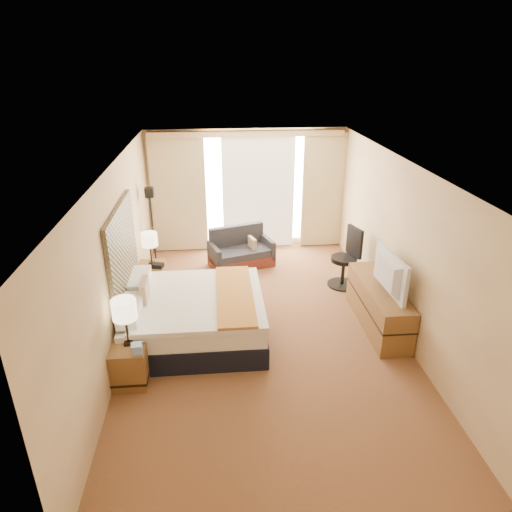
{
  "coord_description": "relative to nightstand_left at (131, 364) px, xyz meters",
  "views": [
    {
      "loc": [
        -0.68,
        -6.07,
        4.0
      ],
      "look_at": [
        -0.08,
        0.4,
        1.11
      ],
      "focal_mm": 32.0,
      "sensor_mm": 36.0,
      "label": 1
    }
  ],
  "objects": [
    {
      "name": "floor",
      "position": [
        1.87,
        1.05,
        -0.28
      ],
      "size": [
        4.2,
        7.0,
        0.02
      ],
      "primitive_type": "cube",
      "color": "#5E291A",
      "rests_on": "ground"
    },
    {
      "name": "ceiling",
      "position": [
        1.87,
        1.05,
        2.33
      ],
      "size": [
        4.2,
        7.0,
        0.02
      ],
      "primitive_type": "cube",
      "color": "white",
      "rests_on": "wall_back"
    },
    {
      "name": "wall_back",
      "position": [
        1.87,
        4.55,
        1.02
      ],
      "size": [
        4.2,
        0.02,
        2.6
      ],
      "primitive_type": "cube",
      "color": "beige",
      "rests_on": "ground"
    },
    {
      "name": "wall_front",
      "position": [
        1.87,
        -2.45,
        1.02
      ],
      "size": [
        4.2,
        0.02,
        2.6
      ],
      "primitive_type": "cube",
      "color": "beige",
      "rests_on": "ground"
    },
    {
      "name": "wall_left",
      "position": [
        -0.23,
        1.05,
        1.02
      ],
      "size": [
        0.02,
        7.0,
        2.6
      ],
      "primitive_type": "cube",
      "color": "beige",
      "rests_on": "ground"
    },
    {
      "name": "wall_right",
      "position": [
        3.97,
        1.05,
        1.02
      ],
      "size": [
        0.02,
        7.0,
        2.6
      ],
      "primitive_type": "cube",
      "color": "beige",
      "rests_on": "ground"
    },
    {
      "name": "headboard",
      "position": [
        -0.19,
        1.25,
        1.01
      ],
      "size": [
        0.06,
        1.85,
        1.5
      ],
      "primitive_type": "cube",
      "color": "black",
      "rests_on": "wall_left"
    },
    {
      "name": "nightstand_left",
      "position": [
        0.0,
        0.0,
        0.0
      ],
      "size": [
        0.45,
        0.52,
        0.55
      ],
      "primitive_type": "cube",
      "color": "brown",
      "rests_on": "floor"
    },
    {
      "name": "nightstand_right",
      "position": [
        0.0,
        2.5,
        0.0
      ],
      "size": [
        0.45,
        0.52,
        0.55
      ],
      "primitive_type": "cube",
      "color": "brown",
      "rests_on": "floor"
    },
    {
      "name": "media_dresser",
      "position": [
        3.7,
        1.05,
        0.07
      ],
      "size": [
        0.5,
        1.8,
        0.7
      ],
      "primitive_type": "cube",
      "color": "brown",
      "rests_on": "floor"
    },
    {
      "name": "window",
      "position": [
        2.12,
        4.52,
        1.04
      ],
      "size": [
        2.3,
        0.02,
        2.3
      ],
      "primitive_type": "cube",
      "color": "white",
      "rests_on": "wall_back"
    },
    {
      "name": "curtains",
      "position": [
        1.87,
        4.44,
        1.13
      ],
      "size": [
        4.12,
        0.19,
        2.56
      ],
      "color": "beige",
      "rests_on": "floor"
    },
    {
      "name": "bed",
      "position": [
        0.81,
        0.97,
        0.09
      ],
      "size": [
        2.05,
        1.88,
        1.0
      ],
      "color": "black",
      "rests_on": "floor"
    },
    {
      "name": "loveseat",
      "position": [
        1.67,
        3.54,
        -0.02
      ],
      "size": [
        1.4,
        1.03,
        0.78
      ],
      "rotation": [
        0.0,
        0.0,
        0.32
      ],
      "color": "#5C241A",
      "rests_on": "floor"
    },
    {
      "name": "floor_lamp",
      "position": [
        -0.03,
        3.35,
        0.95
      ],
      "size": [
        0.22,
        0.22,
        1.73
      ],
      "color": "black",
      "rests_on": "floor"
    },
    {
      "name": "desk_chair",
      "position": [
        3.57,
        2.46,
        0.23
      ],
      "size": [
        0.56,
        0.55,
        1.13
      ],
      "rotation": [
        0.0,
        0.0,
        0.32
      ],
      "color": "black",
      "rests_on": "floor"
    },
    {
      "name": "lamp_left",
      "position": [
        0.0,
        0.05,
        0.78
      ],
      "size": [
        0.31,
        0.31,
        0.66
      ],
      "color": "black",
      "rests_on": "nightstand_left"
    },
    {
      "name": "lamp_right",
      "position": [
        0.01,
        2.53,
        0.74
      ],
      "size": [
        0.28,
        0.28,
        0.59
      ],
      "color": "black",
      "rests_on": "nightstand_right"
    },
    {
      "name": "tissue_box",
      "position": [
        0.14,
        -0.15,
        0.34
      ],
      "size": [
        0.15,
        0.15,
        0.12
      ],
      "primitive_type": "cube",
      "rotation": [
        0.0,
        0.0,
        0.13
      ],
      "color": "#88A5D3",
      "rests_on": "nightstand_left"
    },
    {
      "name": "telephone",
      "position": [
        0.14,
        2.37,
        0.31
      ],
      "size": [
        0.22,
        0.19,
        0.07
      ],
      "primitive_type": "cube",
      "rotation": [
        0.0,
        0.0,
        -0.29
      ],
      "color": "black",
      "rests_on": "nightstand_right"
    },
    {
      "name": "television",
      "position": [
        3.65,
        0.88,
        0.74
      ],
      "size": [
        0.19,
        1.09,
        0.63
      ],
      "primitive_type": "imported",
      "rotation": [
        0.0,
        0.0,
        1.62
      ],
      "color": "black",
      "rests_on": "media_dresser"
    }
  ]
}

